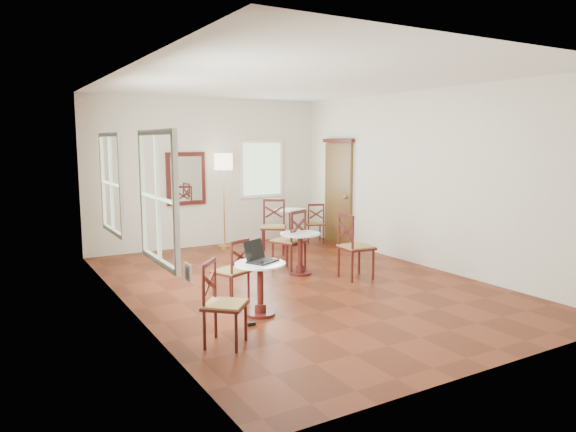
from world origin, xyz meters
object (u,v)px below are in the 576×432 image
at_px(floor_lamp, 223,168).
at_px(mouse, 261,262).
at_px(navy_mug, 253,256).
at_px(cafe_table_near, 260,283).
at_px(chair_near_a, 232,271).
at_px(chair_mid_b, 355,247).
at_px(chair_near_b, 223,304).
at_px(cafe_table_back, 291,223).
at_px(water_glass, 249,259).
at_px(chair_back_a, 315,223).
at_px(power_adapter, 251,324).
at_px(chair_back_b, 273,226).
at_px(chair_mid_a, 290,240).
at_px(cafe_table_mid, 300,249).
at_px(laptop, 259,256).

bearing_deg(floor_lamp, mouse, -107.91).
relative_size(floor_lamp, navy_mug, 15.64).
relative_size(cafe_table_near, navy_mug, 5.46).
height_order(chair_near_a, floor_lamp, floor_lamp).
bearing_deg(chair_mid_b, navy_mug, 110.48).
bearing_deg(mouse, chair_near_b, -122.64).
height_order(cafe_table_back, water_glass, water_glass).
bearing_deg(chair_back_a, navy_mug, 67.91).
bearing_deg(power_adapter, chair_back_b, 57.45).
distance_m(chair_mid_a, power_adapter, 2.77).
height_order(cafe_table_mid, chair_back_a, chair_back_a).
relative_size(cafe_table_near, water_glass, 5.77).
height_order(chair_back_a, floor_lamp, floor_lamp).
distance_m(chair_mid_a, water_glass, 2.40).
bearing_deg(chair_back_a, floor_lamp, 4.03).
height_order(floor_lamp, water_glass, floor_lamp).
bearing_deg(chair_near_b, cafe_table_near, -7.47).
bearing_deg(chair_back_a, cafe_table_mid, 72.65).
bearing_deg(water_glass, chair_near_b, -132.96).
bearing_deg(power_adapter, cafe_table_back, 53.79).
distance_m(floor_lamp, water_glass, 4.45).
bearing_deg(navy_mug, laptop, -80.65).
xyz_separation_m(cafe_table_back, mouse, (-2.66, -3.76, 0.23)).
distance_m(laptop, water_glass, 0.15).
bearing_deg(floor_lamp, power_adapter, -109.96).
height_order(chair_back_a, navy_mug, chair_back_a).
height_order(cafe_table_mid, chair_back_b, chair_back_b).
relative_size(chair_back_a, power_adapter, 8.70).
bearing_deg(cafe_table_near, cafe_table_back, 54.47).
bearing_deg(chair_mid_a, chair_back_a, -155.02).
distance_m(mouse, water_glass, 0.15).
bearing_deg(navy_mug, cafe_table_back, 52.91).
relative_size(chair_back_a, water_glass, 7.41).
bearing_deg(chair_near_b, chair_back_a, -0.52).
xyz_separation_m(cafe_table_mid, chair_mid_a, (-0.00, 0.31, 0.09)).
bearing_deg(cafe_table_mid, floor_lamp, 93.43).
relative_size(floor_lamp, laptop, 4.15).
height_order(cafe_table_mid, laptop, laptop).
xyz_separation_m(cafe_table_back, chair_mid_a, (-1.15, -1.90, 0.05)).
height_order(chair_back_a, mouse, chair_back_a).
relative_size(mouse, power_adapter, 1.06).
relative_size(chair_mid_a, power_adapter, 10.45).
bearing_deg(water_glass, chair_back_a, 47.28).
height_order(chair_mid_b, chair_back_a, chair_mid_b).
distance_m(chair_near_b, laptop, 1.13).
bearing_deg(chair_back_b, water_glass, -90.90).
height_order(cafe_table_mid, chair_near_b, chair_near_b).
relative_size(chair_back_a, floor_lamp, 0.45).
xyz_separation_m(floor_lamp, water_glass, (-1.46, -4.11, -0.89)).
xyz_separation_m(chair_near_a, laptop, (0.10, -0.58, 0.29)).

